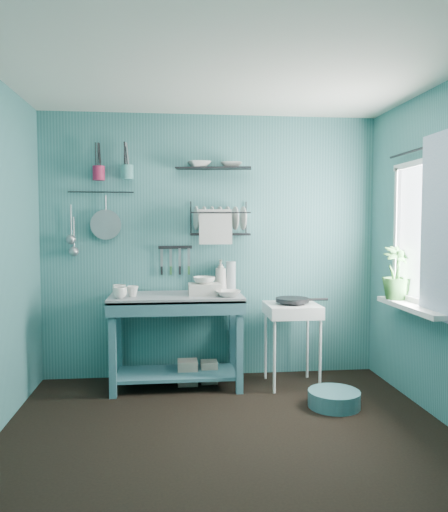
{
  "coord_description": "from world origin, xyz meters",
  "views": [
    {
      "loc": [
        -0.39,
        -3.27,
        1.47
      ],
      "look_at": [
        0.05,
        0.85,
        1.2
      ],
      "focal_mm": 35.0,
      "sensor_mm": 36.0,
      "label": 1
    }
  ],
  "objects": [
    {
      "name": "floor",
      "position": [
        0.0,
        0.0,
        0.0
      ],
      "size": [
        3.2,
        3.2,
        0.0
      ],
      "primitive_type": "plane",
      "color": "black",
      "rests_on": "ground"
    },
    {
      "name": "ceiling",
      "position": [
        0.0,
        0.0,
        2.5
      ],
      "size": [
        3.2,
        3.2,
        0.0
      ],
      "primitive_type": "plane",
      "rotation": [
        3.14,
        0.0,
        0.0
      ],
      "color": "silver",
      "rests_on": "ground"
    },
    {
      "name": "wall_back",
      "position": [
        0.0,
        1.5,
        1.25
      ],
      "size": [
        3.2,
        0.0,
        3.2
      ],
      "primitive_type": "plane",
      "rotation": [
        1.57,
        0.0,
        0.0
      ],
      "color": "#377171",
      "rests_on": "ground"
    },
    {
      "name": "wall_front",
      "position": [
        0.0,
        -1.5,
        1.25
      ],
      "size": [
        3.2,
        0.0,
        3.2
      ],
      "primitive_type": "plane",
      "rotation": [
        -1.57,
        0.0,
        0.0
      ],
      "color": "#377171",
      "rests_on": "ground"
    },
    {
      "name": "work_counter",
      "position": [
        -0.35,
        1.17,
        0.42
      ],
      "size": [
        1.24,
        0.74,
        0.83
      ],
      "primitive_type": "cube",
      "rotation": [
        0.0,
        0.0,
        -0.13
      ],
      "color": "#366772",
      "rests_on": "floor"
    },
    {
      "name": "mug_left",
      "position": [
        -0.83,
        1.01,
        0.88
      ],
      "size": [
        0.12,
        0.12,
        0.1
      ],
      "primitive_type": "imported",
      "color": "silver",
      "rests_on": "work_counter"
    },
    {
      "name": "mug_mid",
      "position": [
        -0.73,
        1.11,
        0.88
      ],
      "size": [
        0.14,
        0.14,
        0.09
      ],
      "primitive_type": "imported",
      "rotation": [
        0.0,
        0.0,
        0.52
      ],
      "color": "silver",
      "rests_on": "work_counter"
    },
    {
      "name": "mug_right",
      "position": [
        -0.85,
        1.17,
        0.88
      ],
      "size": [
        0.17,
        0.17,
        0.1
      ],
      "primitive_type": "imported",
      "rotation": [
        0.0,
        0.0,
        1.05
      ],
      "color": "silver",
      "rests_on": "work_counter"
    },
    {
      "name": "wash_tub",
      "position": [
        -0.1,
        1.15,
        0.88
      ],
      "size": [
        0.28,
        0.22,
        0.1
      ],
      "primitive_type": "cube",
      "color": "#BCB6AC",
      "rests_on": "work_counter"
    },
    {
      "name": "tub_bowl",
      "position": [
        -0.1,
        1.15,
        0.96
      ],
      "size": [
        0.2,
        0.19,
        0.06
      ],
      "primitive_type": "imported",
      "color": "silver",
      "rests_on": "wash_tub"
    },
    {
      "name": "soap_bottle",
      "position": [
        0.07,
        1.37,
        0.98
      ],
      "size": [
        0.12,
        0.12,
        0.3
      ],
      "primitive_type": "imported",
      "color": "#BCB6AC",
      "rests_on": "work_counter"
    },
    {
      "name": "water_bottle",
      "position": [
        0.17,
        1.39,
        0.97
      ],
      "size": [
        0.09,
        0.09,
        0.28
      ],
      "primitive_type": "cylinder",
      "color": "#A2B0B5",
      "rests_on": "work_counter"
    },
    {
      "name": "counter_bowl",
      "position": [
        0.1,
        1.02,
        0.86
      ],
      "size": [
        0.22,
        0.22,
        0.05
      ],
      "primitive_type": "imported",
      "color": "silver",
      "rests_on": "work_counter"
    },
    {
      "name": "hotplate_stand",
      "position": [
        0.7,
        1.1,
        0.37
      ],
      "size": [
        0.5,
        0.5,
        0.74
      ],
      "primitive_type": "cube",
      "rotation": [
        0.0,
        0.0,
        0.07
      ],
      "color": "white",
      "rests_on": "floor"
    },
    {
      "name": "frying_pan",
      "position": [
        0.7,
        1.1,
        0.78
      ],
      "size": [
        0.3,
        0.3,
        0.03
      ],
      "primitive_type": "cylinder",
      "color": "black",
      "rests_on": "hotplate_stand"
    },
    {
      "name": "knife_strip",
      "position": [
        -0.35,
        1.47,
        1.25
      ],
      "size": [
        0.32,
        0.06,
        0.03
      ],
      "primitive_type": "cube",
      "rotation": [
        0.0,
        0.0,
        0.14
      ],
      "color": "black",
      "rests_on": "wall_back"
    },
    {
      "name": "dish_rack",
      "position": [
        0.07,
        1.37,
        1.52
      ],
      "size": [
        0.58,
        0.31,
        0.32
      ],
      "primitive_type": "cube",
      "rotation": [
        0.0,
        0.0,
        0.14
      ],
      "color": "black",
      "rests_on": "wall_back"
    },
    {
      "name": "upper_shelf",
      "position": [
        0.01,
        1.4,
        1.98
      ],
      "size": [
        0.72,
        0.29,
        0.02
      ],
      "primitive_type": "cube",
      "rotation": [
        0.0,
        0.0,
        -0.17
      ],
      "color": "black",
      "rests_on": "wall_back"
    },
    {
      "name": "shelf_bowl_left",
      "position": [
        -0.12,
        1.4,
        2.01
      ],
      "size": [
        0.25,
        0.25,
        0.05
      ],
      "primitive_type": "imported",
      "rotation": [
        0.0,
        0.0,
        0.15
      ],
      "color": "silver",
      "rests_on": "upper_shelf"
    },
    {
      "name": "shelf_bowl_right",
      "position": [
        0.18,
        1.4,
        2.01
      ],
      "size": [
        0.22,
        0.22,
        0.05
      ],
      "primitive_type": "imported",
      "rotation": [
        0.0,
        0.0,
        -0.1
      ],
      "color": "silver",
      "rests_on": "upper_shelf"
    },
    {
      "name": "utensil_cup_magenta",
      "position": [
        -1.04,
        1.42,
        1.93
      ],
      "size": [
        0.11,
        0.11,
        0.13
      ],
      "primitive_type": "cylinder",
      "color": "maroon",
      "rests_on": "wall_back"
    },
    {
      "name": "utensil_cup_teal",
      "position": [
        -0.78,
        1.42,
        1.94
      ],
      "size": [
        0.11,
        0.11,
        0.13
      ],
      "primitive_type": "cylinder",
      "color": "teal",
      "rests_on": "wall_back"
    },
    {
      "name": "colander",
      "position": [
        -0.99,
        1.45,
        1.46
      ],
      "size": [
        0.28,
        0.03,
        0.28
      ],
      "primitive_type": "cylinder",
      "rotation": [
        1.54,
        0.0,
        0.0
      ],
      "color": "#96989D",
      "rests_on": "wall_back"
    },
    {
      "name": "ladle_outer",
      "position": [
        -1.31,
        1.46,
        1.49
      ],
      "size": [
        0.01,
        0.01,
        0.3
      ],
      "primitive_type": "cylinder",
      "color": "#96989D",
      "rests_on": "wall_back"
    },
    {
      "name": "ladle_inner",
      "position": [
        -1.28,
        1.46,
        1.38
      ],
      "size": [
        0.01,
        0.01,
        0.3
      ],
      "primitive_type": "cylinder",
      "color": "#96989D",
      "rests_on": "wall_back"
    },
    {
      "name": "hook_rail",
      "position": [
        -1.03,
        1.47,
        1.76
      ],
      "size": [
        0.6,
        0.01,
        0.01
      ],
      "primitive_type": "cylinder",
      "rotation": [
        0.0,
        1.57,
        0.0
      ],
      "color": "black",
      "rests_on": "wall_back"
    },
    {
      "name": "window_glass",
      "position": [
        1.59,
        0.45,
        1.4
      ],
      "size": [
        0.0,
        1.1,
        1.1
      ],
      "primitive_type": "plane",
      "rotation": [
        1.57,
        0.0,
        1.57
      ],
      "color": "white",
      "rests_on": "wall_right"
    },
    {
      "name": "windowsill",
      "position": [
        1.5,
        0.45,
        0.81
      ],
      "size": [
        0.16,
        0.95,
        0.04
      ],
      "primitive_type": "cube",
      "color": "white",
      "rests_on": "wall_right"
    },
    {
      "name": "curtain",
      "position": [
        1.52,
        0.15,
        1.45
      ],
      "size": [
        0.0,
        1.35,
        1.35
      ],
      "primitive_type": "plane",
      "rotation": [
        1.57,
        0.0,
        1.57
      ],
      "color": "white",
      "rests_on": "wall_right"
    },
    {
      "name": "curtain_rod",
      "position": [
        1.54,
        0.45,
        2.05
      ],
      "size": [
        0.02,
        1.05,
        0.02
      ],
      "primitive_type": "cylinder",
      "rotation": [
        1.57,
        0.0,
        0.0
      ],
      "color": "black",
      "rests_on": "wall_right"
    },
    {
      "name": "potted_plant",
      "position": [
        1.51,
        0.74,
        1.05
      ],
      "size": [
        0.29,
        0.29,
        0.45
      ],
      "primitive_type": "imported",
      "rotation": [
        0.0,
        0.0,
        0.14
      ],
      "color": "#275D25",
      "rests_on": "windowsill"
    },
    {
      "name": "storage_tin_large",
      "position": [
        -0.25,
        1.22,
        0.11
      ],
      "size": [
        0.18,
        0.18,
        0.22
      ],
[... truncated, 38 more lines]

